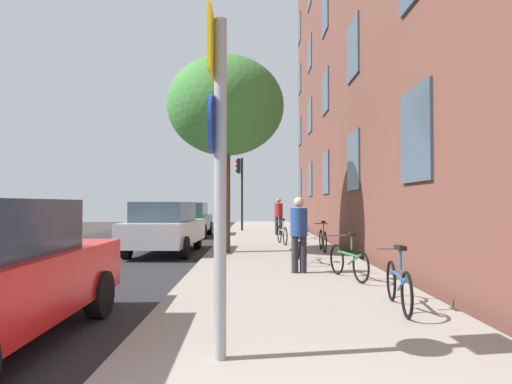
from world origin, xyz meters
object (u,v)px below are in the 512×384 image
pedestrian_0 (299,229)px  bicycle_3 (323,239)px  bicycle_5 (303,229)px  car_1 (166,227)px  sign_post (218,155)px  bicycle_1 (348,260)px  car_2 (190,219)px  bicycle_2 (301,247)px  tree_near (226,107)px  bicycle_4 (282,234)px  pedestrian_1 (279,214)px  bicycle_0 (398,284)px  traffic_light (240,181)px

pedestrian_0 → bicycle_3: bearing=74.1°
bicycle_5 → car_1: (-4.87, -4.37, 0.35)m
car_1 → pedestrian_0: bearing=-50.4°
sign_post → bicycle_1: 5.08m
car_2 → bicycle_2: bearing=-66.8°
tree_near → car_2: (-2.19, 7.59, -3.68)m
bicycle_1 → bicycle_4: size_ratio=0.98×
bicycle_5 → pedestrian_1: size_ratio=0.96×
tree_near → pedestrian_0: 5.55m
bicycle_1 → sign_post: bearing=-117.0°
tree_near → car_1: bearing=162.8°
pedestrian_1 → car_2: 4.26m
bicycle_0 → pedestrian_1: 14.13m
sign_post → bicycle_3: sign_post is taller
bicycle_2 → tree_near: bearing=132.2°
bicycle_1 → bicycle_2: size_ratio=0.91×
bicycle_2 → car_1: bearing=144.4°
tree_near → pedestrian_0: (1.80, -3.92, -3.49)m
bicycle_2 → bicycle_5: size_ratio=1.06×
car_2 → bicycle_0: bearing=-71.0°
bicycle_1 → traffic_light: bearing=99.7°
bicycle_4 → pedestrian_1: bearing=88.3°
sign_post → bicycle_5: (2.44, 13.91, -1.54)m
bicycle_3 → car_2: car_2 is taller
traffic_light → bicycle_4: bearing=-77.2°
traffic_light → pedestrian_0: (1.68, -14.25, -1.78)m
bicycle_4 → car_1: (-3.82, -1.97, 0.36)m
bicycle_1 → bicycle_3: bearing=86.7°
car_2 → bicycle_5: bearing=-27.1°
traffic_light → sign_post: bearing=-88.9°
sign_post → bicycle_3: 9.56m
sign_post → bicycle_3: (2.47, 9.11, -1.56)m
pedestrian_0 → car_2: pedestrian_0 is taller
traffic_light → tree_near: size_ratio=0.67×
bicycle_0 → car_2: (-5.05, 14.63, 0.38)m
bicycle_0 → bicycle_4: size_ratio=0.99×
traffic_light → pedestrian_1: size_ratio=2.30×
bicycle_3 → bicycle_4: (-1.08, 2.40, -0.00)m
bicycle_2 → bicycle_4: bicycle_2 is taller
tree_near → bicycle_3: (2.97, 0.17, -4.04)m
pedestrian_0 → car_1: bearing=129.6°
bicycle_1 → bicycle_5: size_ratio=0.97×
bicycle_1 → bicycle_2: 2.49m
bicycle_4 → car_1: bearing=-152.8°
traffic_light → bicycle_1: size_ratio=2.46×
traffic_light → bicycle_4: size_ratio=2.40×
pedestrian_1 → bicycle_2: bearing=-90.0°
traffic_light → bicycle_5: (2.81, -5.36, -2.32)m
sign_post → bicycle_3: size_ratio=2.05×
bicycle_5 → tree_near: bearing=-120.6°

